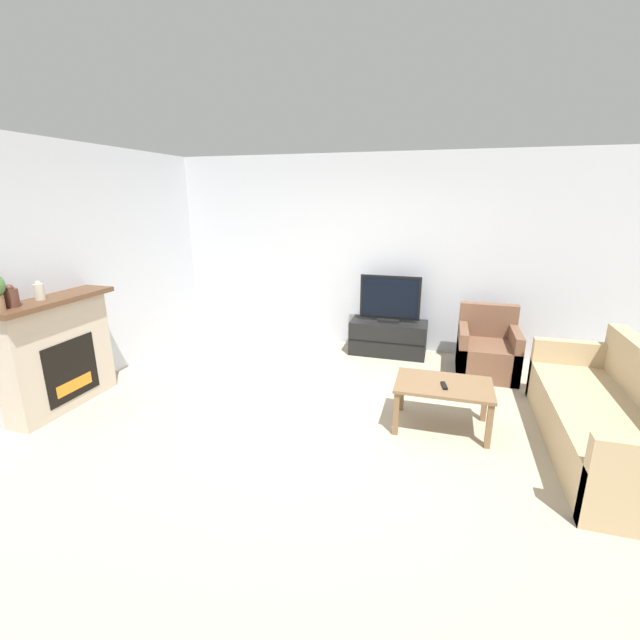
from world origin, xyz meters
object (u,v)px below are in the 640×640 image
Objects in this scene: mantel_vase_left at (11,297)px; armchair at (487,352)px; fireplace at (58,352)px; remote at (444,386)px; tv_stand at (388,337)px; couch at (610,422)px; tv at (390,300)px; coffee_table at (443,390)px; mantel_vase_centre_left at (39,291)px.

armchair is (4.30, 2.57, -0.99)m from mantel_vase_left.
fireplace is 8.13× the size of remote.
tv_stand is 2.86m from couch.
tv_stand is at bearing 90.00° from tv.
mantel_vase_left is 0.10× the size of couch.
coffee_table is (0.76, -1.87, 0.15)m from tv_stand.
mantel_vase_left reaches higher than tv_stand.
mantel_vase_left is 4.32m from tv_stand.
mantel_vase_left is 5.11m from armchair.
fireplace reaches higher than tv_stand.
tv is 2.11m from remote.
couch is (1.37, 0.03, -0.17)m from remote.
tv reaches higher than coffee_table.
fireplace is at bearing -140.41° from tv_stand.
couch reaches higher than coffee_table.
fireplace reaches higher than tv.
mantel_vase_centre_left is 1.20× the size of remote.
fireplace reaches higher than coffee_table.
couch is (0.87, -1.57, 0.02)m from armchair.
coffee_table is (3.81, 0.65, -0.21)m from fireplace.
mantel_vase_left is 0.28m from mantel_vase_centre_left.
tv reaches higher than tv_stand.
tv is (3.05, 2.52, 0.17)m from fireplace.
mantel_vase_left is 0.20× the size of tv_stand.
mantel_vase_left is at bearing -164.81° from coffee_table.
mantel_vase_centre_left reaches higher than coffee_table.
couch is (2.13, -1.91, -0.48)m from tv.
tv is 0.38× the size of couch.
fireplace is 3.98m from tv_stand.
tv_stand is at bearing 112.02° from coffee_table.
armchair is at bearing 61.76° from remote.
coffee_table is 5.70× the size of remote.
mantel_vase_centre_left is 3.96m from coffee_table.
mantel_vase_centre_left is at bearing -152.05° from armchair.
fireplace is 1.21× the size of tv_stand.
tv is at bearing 165.26° from armchair.
mantel_vase_left reaches higher than mantel_vase_centre_left.
mantel_vase_centre_left is 0.21× the size of coffee_table.
remote is at bearing 14.20° from mantel_vase_left.
fireplace is at bearing 177.98° from remote.
mantel_vase_left is at bearing -136.31° from tv.
armchair reaches higher than coffee_table.
tv is 2.90m from couch.
fireplace reaches higher than remote.
fireplace is 5.23m from couch.
coffee_table is 1.38m from couch.
tv_stand is at bearing 138.16° from couch.
mantel_vase_left is 4.23m from tv.
fireplace reaches higher than couch.
tv is at bearing 43.69° from mantel_vase_left.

